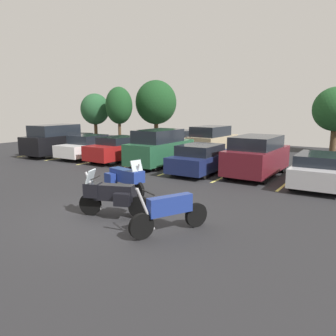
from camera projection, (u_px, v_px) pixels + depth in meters
name	position (u px, v px, depth m)	size (l,w,h in m)	color
ground	(104.00, 218.00, 9.82)	(44.00, 44.00, 0.10)	#262628
motorcycle_touring	(112.00, 195.00, 9.71)	(2.13, 1.12, 1.40)	black
motorcycle_second	(170.00, 211.00, 8.47)	(1.12, 2.14, 1.31)	black
motorcycle_third	(125.00, 178.00, 12.14)	(2.25, 1.07, 1.38)	black
parking_stripes	(206.00, 171.00, 16.94)	(25.09, 4.83, 0.01)	#EAE066
car_black	(58.00, 140.00, 22.24)	(2.16, 5.01, 2.05)	black
car_white	(91.00, 147.00, 21.27)	(1.98, 4.87, 1.46)	white
car_red	(121.00, 149.00, 19.89)	(1.93, 4.66, 1.47)	maroon
car_green	(160.00, 148.00, 18.26)	(1.80, 4.54, 2.00)	#235638
car_navy	(203.00, 159.00, 16.47)	(1.85, 4.74, 1.41)	navy
car_maroon	(257.00, 156.00, 15.49)	(2.00, 4.37, 1.89)	maroon
car_silver	(321.00, 169.00, 13.66)	(2.03, 4.65, 1.35)	#B7B7BC
car_far_champagne	(182.00, 140.00, 25.15)	(2.10, 4.92, 1.49)	#C1B289
car_far_tan	(212.00, 140.00, 23.21)	(2.12, 4.41, 1.91)	tan
tree_center_right	(95.00, 109.00, 31.99)	(2.76, 2.76, 4.50)	#4C3823
tree_right	(336.00, 109.00, 22.82)	(3.11, 3.11, 4.60)	#4C3823
tree_far_right	(119.00, 106.00, 30.09)	(2.44, 2.44, 5.02)	#4C3823
tree_rear	(156.00, 102.00, 32.15)	(3.99, 3.99, 5.78)	#4C3823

